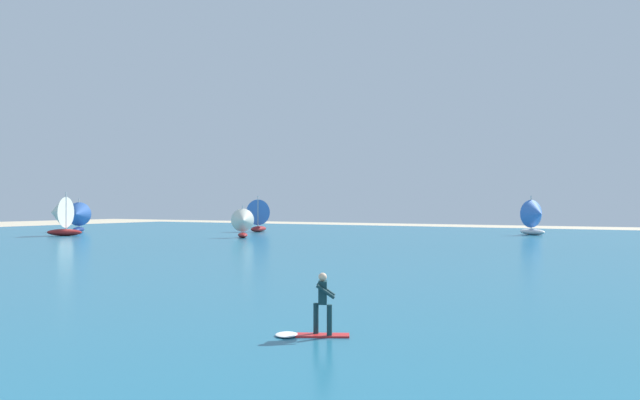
# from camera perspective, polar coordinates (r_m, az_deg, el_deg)

# --- Properties ---
(ocean) EXTENTS (160.00, 90.00, 0.10)m
(ocean) POSITION_cam_1_polar(r_m,az_deg,el_deg) (48.09, 17.96, -4.61)
(ocean) COLOR #236B89
(ocean) RESTS_ON ground
(kitesurfer) EXTENTS (1.99, 1.40, 1.67)m
(kitesurfer) POSITION_cam_1_polar(r_m,az_deg,el_deg) (16.10, -0.44, -10.67)
(kitesurfer) COLOR red
(kitesurfer) RESTS_ON ocean
(sailboat_outermost) EXTENTS (3.64, 3.81, 4.24)m
(sailboat_outermost) POSITION_cam_1_polar(r_m,az_deg,el_deg) (81.23, -21.95, -1.49)
(sailboat_outermost) COLOR navy
(sailboat_outermost) RESTS_ON ocean
(sailboat_center_horizon) EXTENTS (4.05, 3.86, 4.51)m
(sailboat_center_horizon) POSITION_cam_1_polar(r_m,az_deg,el_deg) (72.58, 19.73, -1.52)
(sailboat_center_horizon) COLOR silver
(sailboat_center_horizon) RESTS_ON ocean
(sailboat_far_right) EXTENTS (2.98, 3.06, 3.43)m
(sailboat_far_right) POSITION_cam_1_polar(r_m,az_deg,el_deg) (63.35, -7.30, -2.15)
(sailboat_far_right) COLOR maroon
(sailboat_far_right) RESTS_ON ocean
(sailboat_trailing) EXTENTS (3.56, 4.09, 4.64)m
(sailboat_trailing) POSITION_cam_1_polar(r_m,az_deg,el_deg) (77.90, -5.67, -1.43)
(sailboat_trailing) COLOR maroon
(sailboat_trailing) RESTS_ON ocean
(sailboat_heeled_over) EXTENTS (4.32, 3.86, 4.86)m
(sailboat_heeled_over) POSITION_cam_1_polar(r_m,az_deg,el_deg) (72.99, -23.43, -1.38)
(sailboat_heeled_over) COLOR maroon
(sailboat_heeled_over) RESTS_ON ocean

